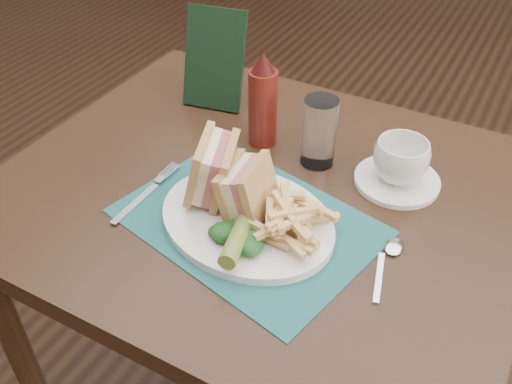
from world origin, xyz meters
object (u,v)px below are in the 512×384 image
at_px(drinking_glass, 319,132).
at_px(ketchup_bottle, 263,100).
at_px(plate, 247,220).
at_px(coffee_cup, 401,161).
at_px(placemat, 248,221).
at_px(sandwich_half_a, 199,167).
at_px(check_presenter, 214,59).
at_px(table_main, 260,320).
at_px(sandwich_half_b, 235,185).
at_px(saucer, 397,181).

xyz_separation_m(drinking_glass, ketchup_bottle, (-0.12, 0.01, 0.03)).
bearing_deg(plate, coffee_cup, 62.91).
bearing_deg(placemat, sandwich_half_a, 174.47).
height_order(placemat, check_presenter, check_presenter).
bearing_deg(placemat, ketchup_bottle, 112.37).
distance_m(table_main, plate, 0.40).
bearing_deg(plate, check_presenter, 140.48).
distance_m(sandwich_half_a, sandwich_half_b, 0.07).
bearing_deg(saucer, table_main, -149.61).
bearing_deg(placemat, saucer, 50.09).
bearing_deg(check_presenter, table_main, -53.51).
distance_m(plate, sandwich_half_b, 0.06).
bearing_deg(check_presenter, plate, -61.28).
relative_size(plate, drinking_glass, 2.31).
bearing_deg(drinking_glass, check_presenter, 160.66).
bearing_deg(sandwich_half_a, table_main, 30.57).
distance_m(sandwich_half_a, ketchup_bottle, 0.21).
bearing_deg(sandwich_half_a, sandwich_half_b, -25.70).
xyz_separation_m(saucer, drinking_glass, (-0.15, -0.01, 0.06)).
bearing_deg(sandwich_half_a, check_presenter, 96.96).
relative_size(saucer, check_presenter, 0.73).
bearing_deg(sandwich_half_b, table_main, 86.51).
relative_size(table_main, plate, 3.00).
bearing_deg(sandwich_half_a, drinking_glass, 36.88).
bearing_deg(table_main, ketchup_bottle, 117.22).
xyz_separation_m(saucer, check_presenter, (-0.43, 0.09, 0.09)).
xyz_separation_m(table_main, placemat, (0.03, -0.09, 0.38)).
height_order(placemat, coffee_cup, coffee_cup).
height_order(sandwich_half_b, drinking_glass, drinking_glass).
xyz_separation_m(plate, sandwich_half_b, (-0.03, 0.01, 0.06)).
height_order(sandwich_half_b, saucer, sandwich_half_b).
bearing_deg(coffee_cup, table_main, -149.61).
bearing_deg(drinking_glass, placemat, -98.49).
xyz_separation_m(sandwich_half_a, sandwich_half_b, (0.07, -0.01, -0.01)).
relative_size(sandwich_half_a, saucer, 0.74).
height_order(placemat, saucer, saucer).
relative_size(drinking_glass, ketchup_bottle, 0.70).
height_order(sandwich_half_b, check_presenter, check_presenter).
bearing_deg(check_presenter, saucer, -21.77).
bearing_deg(sandwich_half_b, coffee_cup, 41.30).
bearing_deg(saucer, sandwich_half_b, -133.85).
xyz_separation_m(plate, ketchup_bottle, (-0.09, 0.22, 0.08)).
height_order(coffee_cup, drinking_glass, drinking_glass).
height_order(drinking_glass, ketchup_bottle, ketchup_bottle).
bearing_deg(table_main, drinking_glass, 62.88).
distance_m(table_main, check_presenter, 0.56).
bearing_deg(saucer, ketchup_bottle, 179.94).
relative_size(coffee_cup, ketchup_bottle, 0.52).
bearing_deg(coffee_cup, placemat, -129.91).
distance_m(sandwich_half_a, drinking_glass, 0.23).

